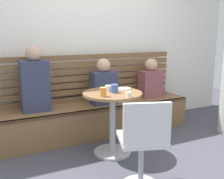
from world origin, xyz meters
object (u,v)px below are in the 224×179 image
object	(u,v)px
person_child_left	(104,84)
cafe_table	(112,111)
booth_bench	(98,119)
white_chair	(143,142)
person_adult	(35,82)
cup_tumbler_orange	(103,92)
cup_ceramic_white	(109,88)
cup_espresso_small	(129,95)
cup_mug_blue	(115,89)
person_child_middle	(151,80)
plate_small	(124,88)

from	to	relation	value
person_child_left	cafe_table	bearing A→B (deg)	-104.99
booth_bench	white_chair	xyz separation A→B (m)	(-0.19, -1.45, 0.24)
person_child_left	person_adult	bearing A→B (deg)	175.89
cup_tumbler_orange	cup_ceramic_white	bearing A→B (deg)	52.17
booth_bench	person_child_left	size ratio (longest dim) A/B	4.28
cup_espresso_small	cup_tumbler_orange	size ratio (longest dim) A/B	0.56
cup_mug_blue	cup_ceramic_white	distance (m)	0.10
cup_ceramic_white	cup_espresso_small	world-z (taller)	cup_ceramic_white
person_child_left	cup_mug_blue	world-z (taller)	person_child_left
cup_tumbler_orange	person_child_left	bearing A→B (deg)	65.43
person_child_middle	cup_mug_blue	xyz separation A→B (m)	(-0.96, -0.69, 0.09)
plate_small	cup_espresso_small	bearing A→B (deg)	-111.91
cafe_table	person_child_middle	bearing A→B (deg)	34.45
booth_bench	cup_tumbler_orange	size ratio (longest dim) A/B	27.00
cafe_table	person_adult	bearing A→B (deg)	137.63
cafe_table	cup_mug_blue	size ratio (longest dim) A/B	7.79
cafe_table	booth_bench	bearing A→B (deg)	82.12
person_child_middle	cup_tumbler_orange	bearing A→B (deg)	-145.03
booth_bench	person_child_middle	xyz separation A→B (m)	(0.89, 0.03, 0.48)
booth_bench	cup_mug_blue	distance (m)	0.87
person_adult	cup_mug_blue	distance (m)	1.03
person_adult	cup_espresso_small	size ratio (longest dim) A/B	14.57
cup_mug_blue	cafe_table	bearing A→B (deg)	129.78
white_chair	plate_small	world-z (taller)	white_chair
person_child_middle	cup_ceramic_white	distance (m)	1.16
cafe_table	cup_tumbler_orange	distance (m)	0.35
booth_bench	cup_tumbler_orange	bearing A→B (deg)	-108.93
booth_bench	cup_espresso_small	bearing A→B (deg)	-92.27
person_child_left	plate_small	xyz separation A→B (m)	(0.05, -0.50, 0.03)
cup_espresso_small	plate_small	xyz separation A→B (m)	(0.16, 0.39, -0.02)
cup_espresso_small	cafe_table	bearing A→B (deg)	100.71
plate_small	cup_mug_blue	bearing A→B (deg)	-145.00
person_child_middle	cup_mug_blue	size ratio (longest dim) A/B	6.22
person_child_middle	person_child_left	bearing A→B (deg)	-175.62
person_child_left	cup_mug_blue	xyz separation A→B (m)	(-0.15, -0.63, 0.07)
person_child_left	plate_small	bearing A→B (deg)	-84.64
cup_tumbler_orange	person_child_middle	bearing A→B (deg)	34.97
booth_bench	cup_ceramic_white	bearing A→B (deg)	-100.36
cup_ceramic_white	cup_tumbler_orange	distance (m)	0.27
person_adult	person_child_left	size ratio (longest dim) A/B	1.29
cup_ceramic_white	booth_bench	bearing A→B (deg)	79.64
cup_tumbler_orange	person_adult	bearing A→B (deg)	124.63
white_chair	person_child_left	size ratio (longest dim) A/B	1.35
cup_ceramic_white	plate_small	world-z (taller)	cup_ceramic_white
cup_mug_blue	cup_ceramic_white	world-z (taller)	cup_mug_blue
cafe_table	plate_small	world-z (taller)	plate_small
white_chair	person_child_left	xyz separation A→B (m)	(0.26, 1.42, 0.25)
cafe_table	person_adult	xyz separation A→B (m)	(-0.74, 0.67, 0.29)
booth_bench	cup_ceramic_white	distance (m)	0.80
cafe_table	white_chair	distance (m)	0.82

